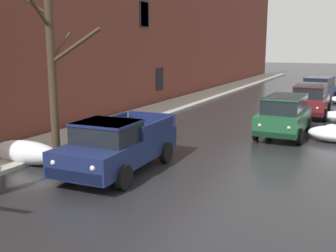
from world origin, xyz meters
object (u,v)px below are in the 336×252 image
Objects in this scene: bare_tree_second_along_sidewalk at (51,53)px; suv_darkblue_parked_far_down_block at (319,88)px; pickup_truck_darkblue_approaching_near_lane at (117,145)px; suv_maroon_parked_kerbside_mid at (310,99)px; suv_green_parked_kerbside_close at (284,114)px.

suv_darkblue_parked_far_down_block is (7.29, 19.59, -2.76)m from bare_tree_second_along_sidewalk.
suv_maroon_parked_kerbside_mid is (4.30, 13.80, 0.11)m from pickup_truck_darkblue_approaching_near_lane.
suv_green_parked_kerbside_close is 12.57m from suv_darkblue_parked_far_down_block.
suv_maroon_parked_kerbside_mid is at bearing 72.71° from pickup_truck_darkblue_approaching_near_lane.
suv_darkblue_parked_far_down_block is at bearing 69.58° from bare_tree_second_along_sidewalk.
pickup_truck_darkblue_approaching_near_lane is 1.07× the size of suv_maroon_parked_kerbside_mid.
bare_tree_second_along_sidewalk is at bearing -135.02° from suv_green_parked_kerbside_close.
suv_green_parked_kerbside_close is at bearing 44.98° from bare_tree_second_along_sidewalk.
suv_darkblue_parked_far_down_block reaches higher than pickup_truck_darkblue_approaching_near_lane.
pickup_truck_darkblue_approaching_near_lane is (3.14, -0.68, -2.87)m from bare_tree_second_along_sidewalk.
suv_green_parked_kerbside_close and suv_maroon_parked_kerbside_mid have the same top height.
bare_tree_second_along_sidewalk is 1.49× the size of suv_maroon_parked_kerbside_mid.
suv_maroon_parked_kerbside_mid is 1.02× the size of suv_darkblue_parked_far_down_block.
pickup_truck_darkblue_approaching_near_lane is at bearing -101.58° from suv_darkblue_parked_far_down_block.
suv_green_parked_kerbside_close is at bearing -91.19° from suv_darkblue_parked_far_down_block.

